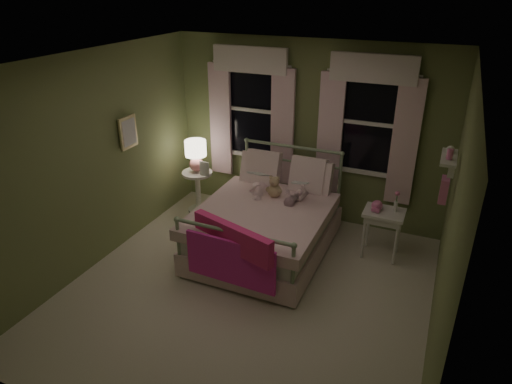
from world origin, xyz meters
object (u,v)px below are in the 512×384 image
at_px(teddy_bear, 274,188).
at_px(nightstand_left, 198,186).
at_px(bed, 267,224).
at_px(table_lamp, 196,153).
at_px(child_right, 299,177).
at_px(child_left, 260,169).
at_px(nightstand_right, 384,218).

relative_size(teddy_bear, nightstand_left, 0.48).
xyz_separation_m(bed, table_lamp, (-1.40, 0.63, 0.57)).
bearing_deg(nightstand_left, child_right, -7.16).
relative_size(nightstand_left, table_lamp, 1.35).
xyz_separation_m(child_left, nightstand_left, (-1.12, 0.21, -0.54)).
distance_m(bed, nightstand_left, 1.54).
height_order(child_right, teddy_bear, child_right).
xyz_separation_m(teddy_bear, nightstand_left, (-1.40, 0.37, -0.37)).
relative_size(bed, nightstand_right, 3.18).
xyz_separation_m(bed, nightstand_left, (-1.40, 0.63, 0.03)).
bearing_deg(nightstand_left, table_lamp, 0.00).
relative_size(child_right, nightstand_left, 1.14).
xyz_separation_m(child_left, teddy_bear, (0.28, -0.16, -0.16)).
xyz_separation_m(child_left, child_right, (0.56, 0.00, -0.02)).
relative_size(child_left, child_right, 1.04).
relative_size(teddy_bear, nightstand_right, 0.49).
xyz_separation_m(teddy_bear, nightstand_right, (1.41, 0.19, -0.24)).
distance_m(child_left, teddy_bear, 0.36).
bearing_deg(child_right, bed, 62.64).
relative_size(child_right, nightstand_right, 1.16).
height_order(nightstand_left, nightstand_right, same).
bearing_deg(child_right, nightstand_left, -0.92).
height_order(bed, table_lamp, bed).
distance_m(child_right, nightstand_right, 1.20).
height_order(bed, child_left, child_left).
bearing_deg(table_lamp, bed, -24.31).
bearing_deg(teddy_bear, child_right, 29.50).
bearing_deg(teddy_bear, bed, -90.00).
height_order(child_right, nightstand_right, child_right).
relative_size(bed, child_left, 2.64).
xyz_separation_m(child_right, nightstand_left, (-1.68, 0.21, -0.52)).
relative_size(bed, table_lamp, 4.22).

